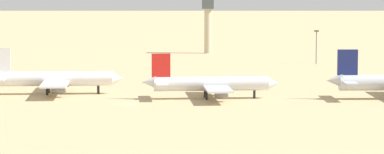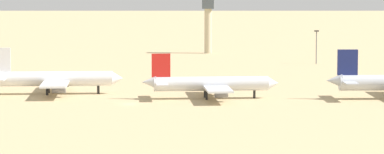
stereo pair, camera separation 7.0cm
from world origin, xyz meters
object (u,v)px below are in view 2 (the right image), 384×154
Objects in this scene: parked_jet_white_2 at (52,79)px; control_tower at (208,19)px; light_pole_west at (316,44)px; parked_jet_red_3 at (210,84)px.

control_tower is (40.12, 154.82, 10.81)m from parked_jet_white_2.
parked_jet_white_2 is 132.02m from light_pole_west.
control_tower is 1.94× the size of light_pole_west.
light_pole_west is at bearing 44.69° from parked_jet_white_2.
parked_jet_red_3 is at bearing -17.11° from parked_jet_white_2.
control_tower is (-4.90, 163.47, 11.08)m from parked_jet_red_3.
parked_jet_red_3 is 1.50× the size of control_tower.
parked_jet_red_3 is at bearing -108.96° from light_pole_west.
parked_jet_red_3 is at bearing -88.28° from control_tower.
parked_jet_white_2 is at bearing -129.07° from light_pole_west.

